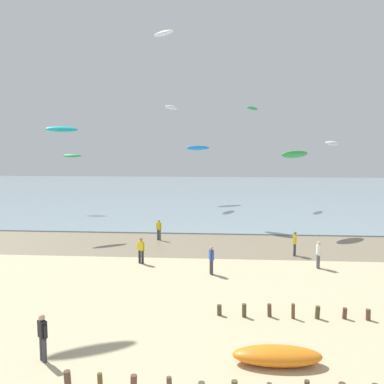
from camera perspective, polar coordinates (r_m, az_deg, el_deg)
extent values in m
cube|color=#84755B|center=(32.00, 0.69, -7.40)|extent=(120.00, 7.89, 0.01)
cube|color=#7F939E|center=(70.42, 2.67, 0.07)|extent=(160.00, 70.00, 0.10)
cylinder|color=brown|center=(14.18, -17.00, -24.24)|extent=(0.23, 0.24, 0.81)
cylinder|color=brown|center=(19.15, 3.85, -16.16)|extent=(0.21, 0.22, 0.49)
cylinder|color=#4B4429|center=(19.05, 7.32, -16.13)|extent=(0.20, 0.21, 0.61)
cylinder|color=brown|center=(19.26, 10.79, -15.96)|extent=(0.20, 0.19, 0.59)
cylinder|color=brown|center=(19.26, 13.98, -15.89)|extent=(0.17, 0.16, 0.68)
cylinder|color=brown|center=(19.55, 17.18, -15.81)|extent=(0.23, 0.22, 0.58)
cylinder|color=brown|center=(19.93, 20.61, -15.63)|extent=(0.21, 0.21, 0.50)
cylinder|color=brown|center=(20.16, 23.45, -15.50)|extent=(0.21, 0.21, 0.49)
cylinder|color=#232328|center=(27.19, -7.35, -8.96)|extent=(0.16, 0.16, 0.88)
cylinder|color=#232328|center=(27.08, -6.94, -9.02)|extent=(0.16, 0.16, 0.88)
cube|color=yellow|center=(26.95, -7.16, -7.47)|extent=(0.41, 0.32, 0.60)
sphere|color=#9E7051|center=(26.85, -7.18, -6.60)|extent=(0.22, 0.22, 0.22)
cylinder|color=yellow|center=(27.08, -7.61, -7.52)|extent=(0.09, 0.09, 0.52)
cylinder|color=yellow|center=(26.85, -6.71, -7.63)|extent=(0.09, 0.09, 0.52)
cylinder|color=#4C4C56|center=(33.55, -4.52, -6.02)|extent=(0.16, 0.16, 0.88)
cylinder|color=#4C4C56|center=(33.70, -4.79, -5.97)|extent=(0.16, 0.16, 0.88)
cube|color=yellow|center=(33.48, -4.67, -4.76)|extent=(0.42, 0.38, 0.60)
sphere|color=tan|center=(33.40, -4.67, -4.05)|extent=(0.22, 0.22, 0.22)
cylinder|color=yellow|center=(33.33, -4.36, -4.89)|extent=(0.09, 0.09, 0.52)
cylinder|color=yellow|center=(33.65, -4.97, -4.79)|extent=(0.09, 0.09, 0.52)
cylinder|color=#383842|center=(16.20, -19.97, -20.09)|extent=(0.16, 0.16, 0.88)
cylinder|color=#383842|center=(16.39, -20.28, -19.79)|extent=(0.16, 0.16, 0.88)
cube|color=black|center=(15.99, -20.23, -17.55)|extent=(0.41, 0.41, 0.60)
sphere|color=tan|center=(15.83, -20.28, -16.16)|extent=(0.22, 0.22, 0.22)
cylinder|color=black|center=(15.81, -19.87, -18.03)|extent=(0.09, 0.09, 0.52)
cylinder|color=black|center=(16.22, -20.55, -17.42)|extent=(0.09, 0.09, 0.52)
cylinder|color=#383842|center=(24.83, 2.66, -10.39)|extent=(0.16, 0.16, 0.88)
cylinder|color=#383842|center=(24.63, 2.79, -10.53)|extent=(0.16, 0.16, 0.88)
cube|color=#2D4CA5|center=(24.53, 2.73, -8.80)|extent=(0.31, 0.41, 0.60)
sphere|color=tan|center=(24.42, 2.74, -7.85)|extent=(0.22, 0.22, 0.22)
cylinder|color=#2D4CA5|center=(24.77, 2.59, -8.77)|extent=(0.09, 0.09, 0.52)
cylinder|color=#2D4CA5|center=(24.32, 2.88, -9.06)|extent=(0.09, 0.09, 0.52)
cylinder|color=#4C4C56|center=(26.97, 17.31, -9.32)|extent=(0.16, 0.16, 0.88)
cylinder|color=#4C4C56|center=(27.18, 17.20, -9.20)|extent=(0.16, 0.16, 0.88)
cube|color=white|center=(26.89, 17.30, -7.74)|extent=(0.22, 0.36, 0.60)
sphere|color=beige|center=(26.80, 17.33, -6.86)|extent=(0.22, 0.22, 0.22)
cylinder|color=white|center=(26.68, 17.42, -7.96)|extent=(0.09, 0.09, 0.52)
cylinder|color=white|center=(27.13, 17.19, -7.72)|extent=(0.09, 0.09, 0.52)
cylinder|color=#383842|center=(29.75, 14.20, -7.78)|extent=(0.16, 0.16, 0.88)
cylinder|color=#383842|center=(29.54, 14.16, -7.88)|extent=(0.16, 0.16, 0.88)
cube|color=yellow|center=(29.48, 14.21, -6.43)|extent=(0.31, 0.41, 0.60)
sphere|color=brown|center=(29.39, 14.24, -5.63)|extent=(0.22, 0.22, 0.22)
cylinder|color=yellow|center=(29.72, 14.26, -6.43)|extent=(0.09, 0.09, 0.52)
cylinder|color=yellow|center=(29.25, 14.17, -6.63)|extent=(0.09, 0.09, 0.52)
ellipsoid|color=orange|center=(15.57, 11.84, -21.52)|extent=(3.15, 1.19, 0.62)
ellipsoid|color=#2384D1|center=(55.87, 0.83, 6.19)|extent=(3.65, 3.00, 0.86)
ellipsoid|color=white|center=(47.02, -4.01, 21.29)|extent=(2.99, 2.77, 0.63)
ellipsoid|color=white|center=(44.21, 19.04, 6.48)|extent=(2.25, 2.29, 0.65)
ellipsoid|color=green|center=(49.65, -16.45, 4.90)|extent=(2.28, 0.85, 0.44)
ellipsoid|color=white|center=(53.76, -2.85, 11.74)|extent=(2.00, 3.31, 0.51)
ellipsoid|color=green|center=(53.92, 8.44, 11.53)|extent=(2.23, 3.04, 0.71)
ellipsoid|color=#19B2B7|center=(37.46, -17.74, 8.39)|extent=(2.83, 2.33, 0.73)
ellipsoid|color=green|center=(37.37, 14.19, 5.15)|extent=(3.35, 3.21, 0.97)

